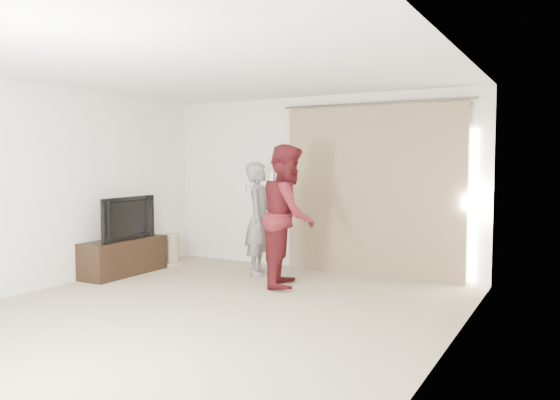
% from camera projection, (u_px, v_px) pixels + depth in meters
% --- Properties ---
extents(floor, '(5.50, 5.50, 0.00)m').
position_uv_depth(floor, '(208.00, 312.00, 5.87)').
color(floor, tan).
rests_on(floor, ground).
extents(wall_back, '(5.00, 0.04, 2.60)m').
position_uv_depth(wall_back, '(317.00, 183.00, 8.19)').
color(wall_back, white).
rests_on(wall_back, ground).
extents(wall_left, '(0.04, 5.50, 2.60)m').
position_uv_depth(wall_left, '(49.00, 187.00, 6.99)').
color(wall_left, white).
rests_on(wall_left, ground).
extents(ceiling, '(5.00, 5.50, 0.01)m').
position_uv_depth(ceiling, '(206.00, 68.00, 5.69)').
color(ceiling, white).
rests_on(ceiling, wall_back).
extents(curtain, '(2.80, 0.11, 2.46)m').
position_uv_depth(curtain, '(373.00, 192.00, 7.69)').
color(curtain, '#8E7757').
rests_on(curtain, ground).
extents(tv_console, '(0.46, 1.33, 0.51)m').
position_uv_depth(tv_console, '(124.00, 257.00, 7.86)').
color(tv_console, black).
rests_on(tv_console, ground).
extents(tv, '(0.21, 1.07, 0.61)m').
position_uv_depth(tv, '(123.00, 218.00, 7.82)').
color(tv, black).
rests_on(tv, tv_console).
extents(scratching_post, '(0.37, 0.37, 0.50)m').
position_uv_depth(scratching_post, '(173.00, 252.00, 8.55)').
color(scratching_post, tan).
rests_on(scratching_post, ground).
extents(person_man, '(0.55, 0.68, 1.62)m').
position_uv_depth(person_man, '(259.00, 219.00, 7.83)').
color(person_man, slate).
rests_on(person_man, ground).
extents(person_woman, '(0.98, 1.09, 1.85)m').
position_uv_depth(person_woman, '(288.00, 215.00, 7.11)').
color(person_woman, '#521319').
rests_on(person_woman, ground).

